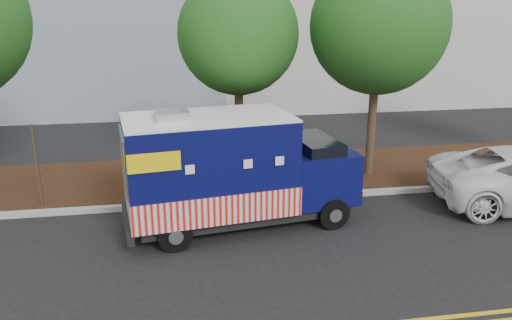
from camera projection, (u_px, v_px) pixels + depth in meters
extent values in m
plane|color=black|center=(198.00, 228.00, 12.49)|extent=(120.00, 120.00, 0.00)
cube|color=#9E9E99|center=(195.00, 203.00, 13.78)|extent=(120.00, 0.18, 0.15)
cube|color=black|center=(192.00, 178.00, 15.75)|extent=(120.00, 4.00, 0.15)
cylinder|color=#38281C|center=(239.00, 126.00, 15.05)|extent=(0.26, 0.26, 3.63)
sphere|color=#144815|center=(238.00, 34.00, 14.23)|extent=(3.47, 3.47, 3.47)
cylinder|color=#38281C|center=(372.00, 121.00, 15.37)|extent=(0.26, 0.26, 3.72)
sphere|color=#144815|center=(379.00, 25.00, 14.49)|extent=(4.02, 4.02, 4.02)
cube|color=#473828|center=(38.00, 168.00, 13.16)|extent=(0.06, 0.06, 2.40)
cube|color=black|center=(243.00, 209.00, 12.63)|extent=(5.43, 2.50, 0.26)
cube|color=#090B43|center=(209.00, 164.00, 12.00)|extent=(4.19, 2.68, 2.24)
cube|color=red|center=(210.00, 194.00, 12.24)|extent=(4.23, 2.74, 0.70)
cube|color=white|center=(208.00, 117.00, 11.65)|extent=(4.19, 2.68, 0.06)
cube|color=#B7B7BA|center=(171.00, 115.00, 11.37)|extent=(0.85, 0.85, 0.21)
cube|color=#090B43|center=(315.00, 172.00, 12.95)|extent=(1.95, 2.22, 1.31)
cube|color=black|center=(314.00, 149.00, 12.75)|extent=(1.18, 1.93, 0.61)
cube|color=black|center=(344.00, 185.00, 13.33)|extent=(0.34, 1.86, 0.28)
cube|color=black|center=(128.00, 222.00, 11.82)|extent=(0.46, 2.10, 0.26)
cube|color=#B7B7BA|center=(124.00, 170.00, 11.42)|extent=(0.28, 1.67, 1.77)
cube|color=#B7B7BA|center=(210.00, 148.00, 13.07)|extent=(1.67, 0.28, 1.03)
cube|color=yellow|center=(154.00, 163.00, 10.44)|extent=(1.11, 0.18, 0.42)
cube|color=yellow|center=(144.00, 136.00, 12.45)|extent=(1.11, 0.18, 0.42)
cylinder|color=black|center=(333.00, 213.00, 12.35)|extent=(0.81, 0.37, 0.78)
cylinder|color=black|center=(304.00, 187.00, 14.08)|extent=(0.81, 0.37, 0.78)
cylinder|color=black|center=(175.00, 235.00, 11.24)|extent=(0.81, 0.37, 0.78)
cylinder|color=black|center=(164.00, 203.00, 12.97)|extent=(0.81, 0.37, 0.78)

